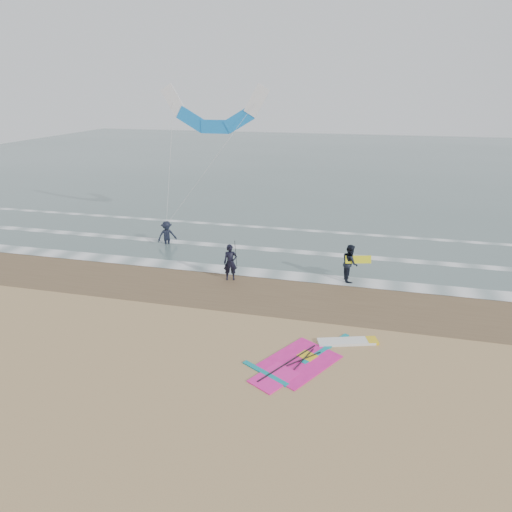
% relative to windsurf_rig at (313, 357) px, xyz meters
% --- Properties ---
extents(ground, '(120.00, 120.00, 0.00)m').
position_rel_windsurf_rig_xyz_m(ground, '(-1.93, -0.79, -0.03)').
color(ground, tan).
rests_on(ground, ground).
extents(sea_water, '(120.00, 80.00, 0.02)m').
position_rel_windsurf_rig_xyz_m(sea_water, '(-1.93, 47.21, -0.02)').
color(sea_water, '#47605E').
rests_on(sea_water, ground).
extents(wet_sand_band, '(120.00, 5.00, 0.01)m').
position_rel_windsurf_rig_xyz_m(wet_sand_band, '(-1.93, 5.21, -0.03)').
color(wet_sand_band, brown).
rests_on(wet_sand_band, ground).
extents(foam_waterline, '(120.00, 9.15, 0.02)m').
position_rel_windsurf_rig_xyz_m(foam_waterline, '(-1.93, 9.65, -0.00)').
color(foam_waterline, white).
rests_on(foam_waterline, ground).
extents(windsurf_rig, '(4.81, 4.56, 0.12)m').
position_rel_windsurf_rig_xyz_m(windsurf_rig, '(0.00, 0.00, 0.00)').
color(windsurf_rig, white).
rests_on(windsurf_rig, ground).
extents(person_standing, '(0.81, 0.66, 1.90)m').
position_rel_windsurf_rig_xyz_m(person_standing, '(-5.07, 6.23, 0.92)').
color(person_standing, black).
rests_on(person_standing, ground).
extents(person_walking, '(0.96, 1.10, 1.95)m').
position_rel_windsurf_rig_xyz_m(person_walking, '(0.88, 7.58, 0.94)').
color(person_walking, black).
rests_on(person_walking, ground).
extents(person_wading, '(1.37, 1.31, 1.87)m').
position_rel_windsurf_rig_xyz_m(person_wading, '(-10.62, 10.67, 0.91)').
color(person_wading, black).
rests_on(person_wading, ground).
extents(held_pole, '(0.17, 0.86, 1.82)m').
position_rel_windsurf_rig_xyz_m(held_pole, '(-4.77, 6.23, 1.37)').
color(held_pole, black).
rests_on(held_pole, ground).
extents(carried_kiteboard, '(1.30, 0.51, 0.39)m').
position_rel_windsurf_rig_xyz_m(carried_kiteboard, '(1.28, 7.48, 1.20)').
color(carried_kiteboard, yellow).
rests_on(carried_kiteboard, ground).
extents(surf_kite, '(7.14, 3.29, 8.35)m').
position_rel_windsurf_rig_xyz_m(surf_kite, '(-8.31, 13.86, 7.78)').
color(surf_kite, white).
rests_on(surf_kite, ground).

